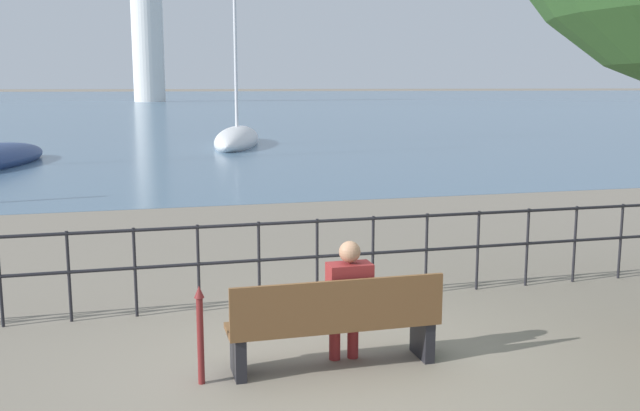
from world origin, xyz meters
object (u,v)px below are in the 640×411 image
at_px(sailboat_1, 237,139).
at_px(harbor_lighthouse, 147,24).
at_px(seated_person_left, 348,297).
at_px(closed_umbrella, 200,330).
at_px(park_bench, 335,324).

xyz_separation_m(sailboat_1, harbor_lighthouse, (-1.45, 88.54, 12.01)).
bearing_deg(seated_person_left, sailboat_1, 84.17).
distance_m(seated_person_left, closed_umbrella, 1.42).
height_order(seated_person_left, closed_umbrella, seated_person_left).
distance_m(seated_person_left, harbor_lighthouse, 114.53).
height_order(park_bench, closed_umbrella, closed_umbrella).
bearing_deg(sailboat_1, harbor_lighthouse, 105.58).
bearing_deg(sailboat_1, park_bench, -81.51).
bearing_deg(seated_person_left, park_bench, -152.12).
bearing_deg(park_bench, closed_umbrella, -178.71).
bearing_deg(harbor_lighthouse, park_bench, -90.65).
distance_m(seated_person_left, sailboat_1, 25.52).
distance_m(closed_umbrella, harbor_lighthouse, 114.68).
xyz_separation_m(seated_person_left, sailboat_1, (2.59, 25.39, -0.38)).
bearing_deg(closed_umbrella, park_bench, 1.29).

